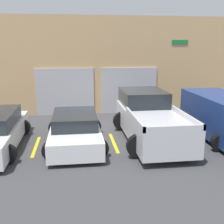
# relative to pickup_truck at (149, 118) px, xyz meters

# --- Properties ---
(ground_plane) EXTENTS (28.00, 28.00, 0.00)m
(ground_plane) POSITION_rel_pickup_truck_xyz_m (-1.46, 1.59, -0.85)
(ground_plane) COLOR #3D3D3F
(shophouse_building) EXTENTS (15.62, 0.68, 5.16)m
(shophouse_building) POSITION_rel_pickup_truck_xyz_m (-1.46, 4.88, 1.70)
(shophouse_building) COLOR tan
(shophouse_building) RESTS_ON ground
(pickup_truck) EXTENTS (2.52, 5.09, 1.79)m
(pickup_truck) POSITION_rel_pickup_truck_xyz_m (0.00, 0.00, 0.00)
(pickup_truck) COLOR silver
(pickup_truck) RESTS_ON ground
(sedan_white) EXTENTS (2.20, 4.24, 1.20)m
(sedan_white) POSITION_rel_pickup_truck_xyz_m (-2.92, -0.25, -0.28)
(sedan_white) COLOR white
(sedan_white) RESTS_ON ground
(sedan_side) EXTENTS (2.24, 4.42, 1.71)m
(sedan_side) POSITION_rel_pickup_truck_xyz_m (2.92, -0.27, 0.07)
(sedan_side) COLOR navy
(sedan_side) RESTS_ON ground
(parking_stripe_left) EXTENTS (0.12, 2.20, 0.01)m
(parking_stripe_left) POSITION_rel_pickup_truck_xyz_m (-4.38, -0.27, -0.84)
(parking_stripe_left) COLOR gold
(parking_stripe_left) RESTS_ON ground
(parking_stripe_centre) EXTENTS (0.12, 2.20, 0.01)m
(parking_stripe_centre) POSITION_rel_pickup_truck_xyz_m (-1.46, -0.27, -0.84)
(parking_stripe_centre) COLOR gold
(parking_stripe_centre) RESTS_ON ground
(parking_stripe_right) EXTENTS (0.12, 2.20, 0.01)m
(parking_stripe_right) POSITION_rel_pickup_truck_xyz_m (1.46, -0.27, -0.84)
(parking_stripe_right) COLOR gold
(parking_stripe_right) RESTS_ON ground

